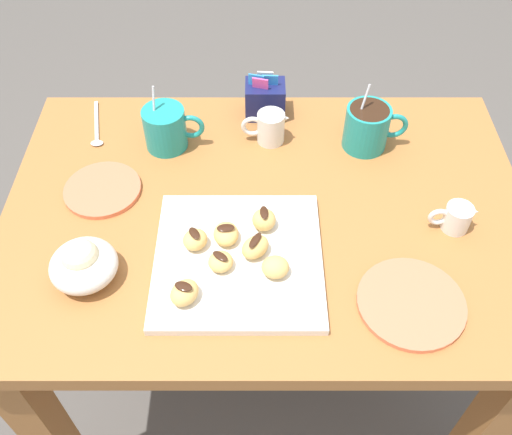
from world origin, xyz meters
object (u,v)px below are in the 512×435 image
at_px(beignet_4, 195,240).
at_px(sugar_caddy, 263,99).
at_px(ice_cream_bowl, 83,263).
at_px(chocolate_sauce_pitcher, 457,217).
at_px(saucer_coral_left, 103,190).
at_px(beignet_1, 264,220).
at_px(dining_table, 266,251).
at_px(beignet_6, 255,247).
at_px(beignet_0, 276,267).
at_px(coffee_mug_teal_left, 166,127).
at_px(pastry_plate_square, 239,259).
at_px(beignet_5, 226,234).
at_px(cream_pitcher_white, 270,126).
at_px(saucer_coral_right, 411,303).
at_px(coffee_mug_teal_right, 368,126).
at_px(beignet_2, 185,293).
at_px(beignet_3, 221,262).

bearing_deg(beignet_4, sugar_caddy, 72.57).
relative_size(ice_cream_bowl, chocolate_sauce_pitcher, 1.31).
height_order(sugar_caddy, saucer_coral_left, sugar_caddy).
distance_m(ice_cream_bowl, beignet_1, 0.34).
xyz_separation_m(dining_table, beignet_4, (-0.13, -0.10, 0.17)).
bearing_deg(beignet_6, sugar_caddy, 87.62).
distance_m(sugar_caddy, beignet_0, 0.47).
xyz_separation_m(dining_table, coffee_mug_teal_left, (-0.21, 0.19, 0.19)).
distance_m(pastry_plate_square, chocolate_sauce_pitcher, 0.42).
height_order(coffee_mug_teal_left, beignet_5, coffee_mug_teal_left).
height_order(cream_pitcher_white, saucer_coral_right, cream_pitcher_white).
bearing_deg(dining_table, coffee_mug_teal_right, 41.20).
relative_size(beignet_2, beignet_4, 1.16).
bearing_deg(sugar_caddy, pastry_plate_square, -96.41).
xyz_separation_m(dining_table, pastry_plate_square, (-0.05, -0.13, 0.14)).
xyz_separation_m(pastry_plate_square, beignet_1, (0.05, 0.07, 0.03)).
bearing_deg(sugar_caddy, beignet_4, -107.43).
relative_size(dining_table, cream_pitcher_white, 10.05).
height_order(beignet_3, beignet_5, beignet_5).
distance_m(sugar_caddy, beignet_1, 0.36).
distance_m(ice_cream_bowl, beignet_2, 0.19).
bearing_deg(chocolate_sauce_pitcher, coffee_mug_teal_right, 120.76).
height_order(saucer_coral_right, beignet_3, beignet_3).
bearing_deg(beignet_2, beignet_6, 39.12).
xyz_separation_m(beignet_0, beignet_3, (-0.10, 0.01, -0.00)).
relative_size(coffee_mug_teal_left, chocolate_sauce_pitcher, 1.57).
distance_m(coffee_mug_teal_right, beignet_5, 0.41).
bearing_deg(beignet_0, beignet_2, -160.97).
distance_m(beignet_1, beignet_4, 0.13).
xyz_separation_m(dining_table, beignet_1, (-0.01, -0.06, 0.17)).
bearing_deg(beignet_4, pastry_plate_square, -18.12).
height_order(beignet_0, beignet_4, same).
relative_size(coffee_mug_teal_right, beignet_4, 3.21).
distance_m(dining_table, beignet_6, 0.21).
distance_m(sugar_caddy, beignet_2, 0.54).
relative_size(pastry_plate_square, sugar_caddy, 2.88).
height_order(beignet_2, beignet_5, beignet_2).
height_order(coffee_mug_teal_right, beignet_2, coffee_mug_teal_right).
bearing_deg(beignet_5, chocolate_sauce_pitcher, 5.62).
bearing_deg(beignet_0, ice_cream_bowl, 179.36).
bearing_deg(sugar_caddy, cream_pitcher_white, -81.46).
xyz_separation_m(coffee_mug_teal_right, sugar_caddy, (-0.22, 0.11, -0.01)).
height_order(saucer_coral_left, beignet_6, beignet_6).
bearing_deg(ice_cream_bowl, cream_pitcher_white, 47.94).
xyz_separation_m(dining_table, beignet_2, (-0.14, -0.22, 0.17)).
height_order(dining_table, beignet_5, beignet_5).
xyz_separation_m(beignet_2, beignet_4, (0.01, 0.12, -0.00)).
bearing_deg(beignet_4, ice_cream_bowl, -163.17).
bearing_deg(coffee_mug_teal_left, sugar_caddy, 27.76).
height_order(dining_table, beignet_4, beignet_4).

